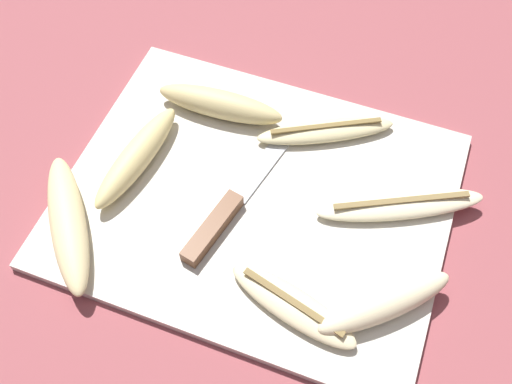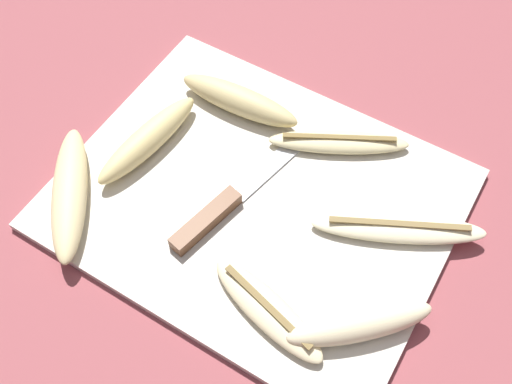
# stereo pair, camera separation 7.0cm
# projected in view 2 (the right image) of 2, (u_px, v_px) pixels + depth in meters

# --- Properties ---
(ground_plane) EXTENTS (4.00, 4.00, 0.00)m
(ground_plane) POSITION_uv_depth(u_px,v_px,m) (256.00, 202.00, 0.73)
(ground_plane) COLOR #93474C
(cutting_board) EXTENTS (0.45, 0.36, 0.01)m
(cutting_board) POSITION_uv_depth(u_px,v_px,m) (256.00, 199.00, 0.72)
(cutting_board) COLOR beige
(cutting_board) RESTS_ON ground_plane
(knife) EXTENTS (0.07, 0.22, 0.02)m
(knife) POSITION_uv_depth(u_px,v_px,m) (218.00, 211.00, 0.70)
(knife) COLOR brown
(knife) RESTS_ON cutting_board
(banana_cream_curved) EXTENTS (0.16, 0.08, 0.02)m
(banana_cream_curved) POSITION_uv_depth(u_px,v_px,m) (268.00, 310.00, 0.63)
(banana_cream_curved) COLOR beige
(banana_cream_curved) RESTS_ON cutting_board
(banana_bright_far) EXTENTS (0.20, 0.13, 0.02)m
(banana_bright_far) POSITION_uv_depth(u_px,v_px,m) (398.00, 228.00, 0.68)
(banana_bright_far) COLOR beige
(banana_bright_far) RESTS_ON cutting_board
(banana_soft_right) EXTENTS (0.17, 0.11, 0.02)m
(banana_soft_right) POSITION_uv_depth(u_px,v_px,m) (339.00, 142.00, 0.75)
(banana_soft_right) COLOR beige
(banana_soft_right) RESTS_ON cutting_board
(banana_ripe_center) EXTENTS (0.15, 0.17, 0.03)m
(banana_ripe_center) POSITION_uv_depth(u_px,v_px,m) (70.00, 193.00, 0.70)
(banana_ripe_center) COLOR beige
(banana_ripe_center) RESTS_ON cutting_board
(banana_pale_long) EXTENTS (0.14, 0.14, 0.03)m
(banana_pale_long) POSITION_uv_depth(u_px,v_px,m) (360.00, 323.00, 0.62)
(banana_pale_long) COLOR beige
(banana_pale_long) RESTS_ON cutting_board
(banana_spotted_left) EXTENTS (0.17, 0.05, 0.04)m
(banana_spotted_left) POSITION_uv_depth(u_px,v_px,m) (239.00, 100.00, 0.77)
(banana_spotted_left) COLOR #DBC684
(banana_spotted_left) RESTS_ON cutting_board
(banana_golden_short) EXTENTS (0.06, 0.17, 0.03)m
(banana_golden_short) POSITION_uv_depth(u_px,v_px,m) (148.00, 139.00, 0.74)
(banana_golden_short) COLOR #EDD689
(banana_golden_short) RESTS_ON cutting_board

